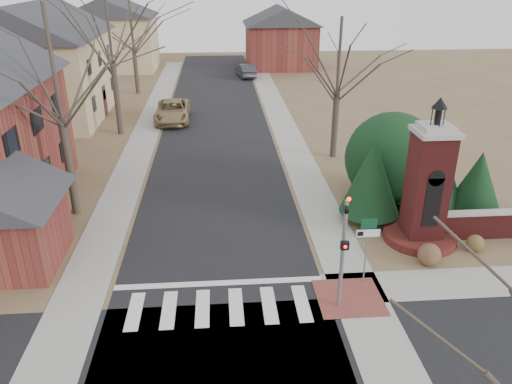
{
  "coord_description": "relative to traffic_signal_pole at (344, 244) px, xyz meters",
  "views": [
    {
      "loc": [
        0.17,
        -13.88,
        11.16
      ],
      "look_at": [
        1.73,
        6.0,
        2.16
      ],
      "focal_mm": 35.0,
      "sensor_mm": 36.0,
      "label": 1
    }
  ],
  "objects": [
    {
      "name": "traffic_signal_pole",
      "position": [
        0.0,
        0.0,
        0.0
      ],
      "size": [
        0.28,
        0.41,
        4.5
      ],
      "color": "slate",
      "rests_on": "ground"
    },
    {
      "name": "house_stucco_left",
      "position": [
        -17.8,
        26.42,
        2.01
      ],
      "size": [
        9.8,
        12.8,
        9.28
      ],
      "color": "#D2B48C",
      "rests_on": "ground"
    },
    {
      "name": "stop_bar",
      "position": [
        -4.3,
        1.73,
        -2.58
      ],
      "size": [
        8.0,
        0.35,
        0.02
      ],
      "primitive_type": "cube",
      "color": "silver",
      "rests_on": "ground"
    },
    {
      "name": "evergreen_mass",
      "position": [
        4.7,
        8.93,
        -0.19
      ],
      "size": [
        4.8,
        4.8,
        4.8
      ],
      "primitive_type": "sphere",
      "color": "black",
      "rests_on": "ground"
    },
    {
      "name": "house_distant_left",
      "position": [
        -16.31,
        47.42,
        1.66
      ],
      "size": [
        10.8,
        8.8,
        8.53
      ],
      "color": "#D2B48C",
      "rests_on": "ground"
    },
    {
      "name": "main_street",
      "position": [
        -4.3,
        21.43,
        -2.58
      ],
      "size": [
        8.0,
        70.0,
        0.01
      ],
      "primitive_type": "cube",
      "color": "black",
      "rests_on": "ground"
    },
    {
      "name": "house_distant_right",
      "position": [
        3.69,
        47.42,
        1.06
      ],
      "size": [
        8.8,
        8.8,
        7.3
      ],
      "color": "brown",
      "rests_on": "ground"
    },
    {
      "name": "garage_left",
      "position": [
        -12.82,
        3.92,
        -0.35
      ],
      "size": [
        4.8,
        4.8,
        4.29
      ],
      "color": "brown",
      "rests_on": "ground"
    },
    {
      "name": "bare_tree_1",
      "position": [
        -11.3,
        21.43,
        5.44
      ],
      "size": [
        8.4,
        8.4,
        11.64
      ],
      "color": "#473D33",
      "rests_on": "ground"
    },
    {
      "name": "dry_shrub_right",
      "position": [
        6.7,
        3.31,
        -2.21
      ],
      "size": [
        0.74,
        0.74,
        0.74
      ],
      "primitive_type": "sphere",
      "color": "brown",
      "rests_on": "ground"
    },
    {
      "name": "distant_car",
      "position": [
        -0.9,
        41.38,
        -1.85
      ],
      "size": [
        2.21,
        4.63,
        1.47
      ],
      "primitive_type": "imported",
      "rotation": [
        0.0,
        0.0,
        3.3
      ],
      "color": "#34363C",
      "rests_on": "ground"
    },
    {
      "name": "bare_tree_0",
      "position": [
        -11.3,
        8.43,
        5.11
      ],
      "size": [
        8.05,
        8.05,
        11.15
      ],
      "color": "#473D33",
      "rests_on": "ground"
    },
    {
      "name": "bare_tree_3",
      "position": [
        3.2,
        15.43,
        4.1
      ],
      "size": [
        7.0,
        7.0,
        9.7
      ],
      "color": "#473D33",
      "rests_on": "ground"
    },
    {
      "name": "sidewalk_left",
      "position": [
        -9.5,
        21.43,
        -2.58
      ],
      "size": [
        2.0,
        60.0,
        0.02
      ],
      "primitive_type": "cube",
      "color": "gray",
      "rests_on": "ground"
    },
    {
      "name": "evergreen_near",
      "position": [
        2.9,
        6.43,
        -0.29
      ],
      "size": [
        2.8,
        2.8,
        4.1
      ],
      "color": "#473D33",
      "rests_on": "ground"
    },
    {
      "name": "bare_tree_2",
      "position": [
        -11.8,
        34.43,
        4.44
      ],
      "size": [
        7.35,
        7.35,
        10.19
      ],
      "color": "#473D33",
      "rests_on": "ground"
    },
    {
      "name": "dry_shrub_left",
      "position": [
        4.3,
        2.43,
        -2.12
      ],
      "size": [
        0.93,
        0.93,
        0.93
      ],
      "primitive_type": "sphere",
      "color": "brown",
      "rests_on": "ground"
    },
    {
      "name": "pickup_truck",
      "position": [
        -7.7,
        24.52,
        -1.8
      ],
      "size": [
        2.7,
        5.72,
        1.58
      ],
      "primitive_type": "imported",
      "rotation": [
        0.0,
        0.0,
        0.01
      ],
      "color": "#997E53",
      "rests_on": "ground"
    },
    {
      "name": "evergreen_far",
      "position": [
        8.2,
        6.63,
        -0.69
      ],
      "size": [
        2.4,
        2.4,
        3.3
      ],
      "color": "#473D33",
      "rests_on": "ground"
    },
    {
      "name": "sign_post",
      "position": [
        1.29,
        1.41,
        -0.64
      ],
      "size": [
        0.9,
        0.07,
        2.75
      ],
      "color": "slate",
      "rests_on": "ground"
    },
    {
      "name": "evergreen_mid",
      "position": [
        6.2,
        7.63,
        0.01
      ],
      "size": [
        3.4,
        3.4,
        4.7
      ],
      "color": "#473D33",
      "rests_on": "ground"
    },
    {
      "name": "sidewalk_right_main",
      "position": [
        0.9,
        21.43,
        -2.58
      ],
      "size": [
        2.0,
        60.0,
        0.02
      ],
      "primitive_type": "cube",
      "color": "gray",
      "rests_on": "ground"
    },
    {
      "name": "curb_apron",
      "position": [
        0.5,
        0.43,
        -2.57
      ],
      "size": [
        2.4,
        2.4,
        0.02
      ],
      "primitive_type": "cube",
      "color": "brown",
      "rests_on": "ground"
    },
    {
      "name": "crosswalk_zone",
      "position": [
        -4.3,
        0.23,
        -2.58
      ],
      "size": [
        8.0,
        2.2,
        0.02
      ],
      "primitive_type": "cube",
      "color": "silver",
      "rests_on": "ground"
    },
    {
      "name": "brick_gate_monument",
      "position": [
        4.7,
        4.42,
        -0.42
      ],
      "size": [
        3.2,
        3.2,
        6.47
      ],
      "color": "#5A1A1B",
      "rests_on": "ground"
    },
    {
      "name": "ground",
      "position": [
        -4.3,
        -0.57,
        -2.59
      ],
      "size": [
        120.0,
        120.0,
        0.0
      ],
      "primitive_type": "plane",
      "color": "brown",
      "rests_on": "ground"
    }
  ]
}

